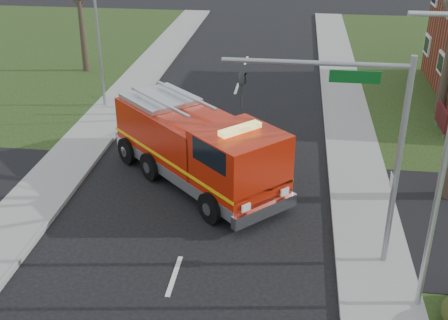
# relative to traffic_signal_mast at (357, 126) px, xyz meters

# --- Properties ---
(ground) EXTENTS (120.00, 120.00, 0.00)m
(ground) POSITION_rel_traffic_signal_mast_xyz_m (-5.21, -1.50, -4.71)
(ground) COLOR black
(ground) RESTS_ON ground
(sidewalk_right) EXTENTS (2.40, 80.00, 0.15)m
(sidewalk_right) POSITION_rel_traffic_signal_mast_xyz_m (0.99, -1.50, -4.63)
(sidewalk_right) COLOR gray
(sidewalk_right) RESTS_ON ground
(health_center_sign) EXTENTS (0.12, 2.00, 1.40)m
(health_center_sign) POSITION_rel_traffic_signal_mast_xyz_m (5.29, 11.00, -3.83)
(health_center_sign) COLOR #491115
(health_center_sign) RESTS_ON ground
(traffic_signal_mast) EXTENTS (5.29, 0.18, 6.80)m
(traffic_signal_mast) POSITION_rel_traffic_signal_mast_xyz_m (0.00, 0.00, 0.00)
(traffic_signal_mast) COLOR gray
(traffic_signal_mast) RESTS_ON ground
(streetlight_pole) EXTENTS (1.48, 0.16, 8.40)m
(streetlight_pole) POSITION_rel_traffic_signal_mast_xyz_m (1.93, -2.00, -0.16)
(streetlight_pole) COLOR #B7BABF
(streetlight_pole) RESTS_ON ground
(utility_pole_far) EXTENTS (0.14, 0.14, 7.00)m
(utility_pole_far) POSITION_rel_traffic_signal_mast_xyz_m (-12.01, 12.50, -1.21)
(utility_pole_far) COLOR gray
(utility_pole_far) RESTS_ON ground
(fire_engine) EXTENTS (7.82, 7.80, 3.33)m
(fire_engine) POSITION_rel_traffic_signal_mast_xyz_m (-5.47, 4.63, -3.20)
(fire_engine) COLOR #AB1A07
(fire_engine) RESTS_ON ground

